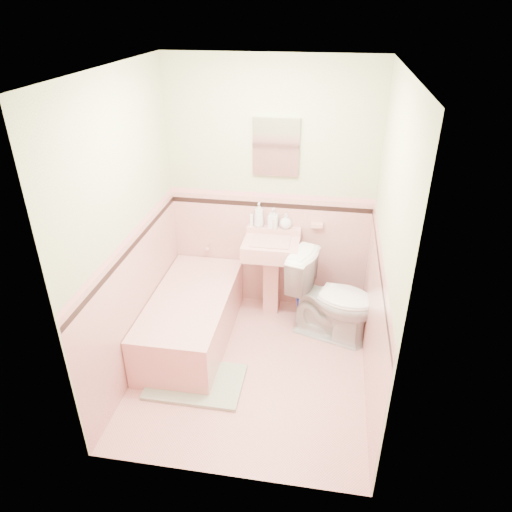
% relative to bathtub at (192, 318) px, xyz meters
% --- Properties ---
extents(floor, '(2.20, 2.20, 0.00)m').
position_rel_bathtub_xyz_m(floor, '(0.63, -0.33, -0.23)').
color(floor, pink).
rests_on(floor, ground).
extents(ceiling, '(2.20, 2.20, 0.00)m').
position_rel_bathtub_xyz_m(ceiling, '(0.63, -0.33, 2.27)').
color(ceiling, white).
rests_on(ceiling, ground).
extents(wall_back, '(2.50, 0.00, 2.50)m').
position_rel_bathtub_xyz_m(wall_back, '(0.63, 0.77, 1.02)').
color(wall_back, '#F1E0C4').
rests_on(wall_back, ground).
extents(wall_front, '(2.50, 0.00, 2.50)m').
position_rel_bathtub_xyz_m(wall_front, '(0.63, -1.43, 1.02)').
color(wall_front, '#F1E0C4').
rests_on(wall_front, ground).
extents(wall_left, '(0.00, 2.50, 2.50)m').
position_rel_bathtub_xyz_m(wall_left, '(-0.37, -0.33, 1.02)').
color(wall_left, '#F1E0C4').
rests_on(wall_left, ground).
extents(wall_right, '(0.00, 2.50, 2.50)m').
position_rel_bathtub_xyz_m(wall_right, '(1.63, -0.33, 1.02)').
color(wall_right, '#F1E0C4').
rests_on(wall_right, ground).
extents(wainscot_back, '(2.00, 0.00, 2.00)m').
position_rel_bathtub_xyz_m(wainscot_back, '(0.63, 0.76, 0.38)').
color(wainscot_back, '#E39E98').
rests_on(wainscot_back, ground).
extents(wainscot_front, '(2.00, 0.00, 2.00)m').
position_rel_bathtub_xyz_m(wainscot_front, '(0.63, -1.42, 0.38)').
color(wainscot_front, '#E39E98').
rests_on(wainscot_front, ground).
extents(wainscot_left, '(0.00, 2.20, 2.20)m').
position_rel_bathtub_xyz_m(wainscot_left, '(-0.36, -0.33, 0.38)').
color(wainscot_left, '#E39E98').
rests_on(wainscot_left, ground).
extents(wainscot_right, '(0.00, 2.20, 2.20)m').
position_rel_bathtub_xyz_m(wainscot_right, '(1.62, -0.33, 0.38)').
color(wainscot_right, '#E39E98').
rests_on(wainscot_right, ground).
extents(accent_back, '(2.00, 0.00, 2.00)m').
position_rel_bathtub_xyz_m(accent_back, '(0.63, 0.75, 0.90)').
color(accent_back, black).
rests_on(accent_back, ground).
extents(accent_front, '(2.00, 0.00, 2.00)m').
position_rel_bathtub_xyz_m(accent_front, '(0.63, -1.41, 0.90)').
color(accent_front, black).
rests_on(accent_front, ground).
extents(accent_left, '(0.00, 2.20, 2.20)m').
position_rel_bathtub_xyz_m(accent_left, '(-0.35, -0.33, 0.89)').
color(accent_left, black).
rests_on(accent_left, ground).
extents(accent_right, '(0.00, 2.20, 2.20)m').
position_rel_bathtub_xyz_m(accent_right, '(1.61, -0.33, 0.89)').
color(accent_right, black).
rests_on(accent_right, ground).
extents(cap_back, '(2.00, 0.00, 2.00)m').
position_rel_bathtub_xyz_m(cap_back, '(0.63, 0.75, 0.99)').
color(cap_back, pink).
rests_on(cap_back, ground).
extents(cap_front, '(2.00, 0.00, 2.00)m').
position_rel_bathtub_xyz_m(cap_front, '(0.63, -1.41, 0.99)').
color(cap_front, pink).
rests_on(cap_front, ground).
extents(cap_left, '(0.00, 2.20, 2.20)m').
position_rel_bathtub_xyz_m(cap_left, '(-0.35, -0.33, 1.00)').
color(cap_left, pink).
rests_on(cap_left, ground).
extents(cap_right, '(0.00, 2.20, 2.20)m').
position_rel_bathtub_xyz_m(cap_right, '(1.61, -0.33, 1.00)').
color(cap_right, pink).
rests_on(cap_right, ground).
extents(bathtub, '(0.70, 1.50, 0.45)m').
position_rel_bathtub_xyz_m(bathtub, '(0.00, 0.00, 0.00)').
color(bathtub, '#DC9591').
rests_on(bathtub, floor).
extents(tub_faucet, '(0.04, 0.12, 0.04)m').
position_rel_bathtub_xyz_m(tub_faucet, '(0.00, 0.72, 0.41)').
color(tub_faucet, silver).
rests_on(tub_faucet, wall_back).
extents(sink, '(0.54, 0.48, 0.85)m').
position_rel_bathtub_xyz_m(sink, '(0.68, 0.53, 0.20)').
color(sink, '#DC9591').
rests_on(sink, floor).
extents(sink_faucet, '(0.02, 0.02, 0.10)m').
position_rel_bathtub_xyz_m(sink_faucet, '(0.68, 0.67, 0.72)').
color(sink_faucet, silver).
rests_on(sink_faucet, sink).
extents(medicine_cabinet, '(0.43, 0.04, 0.54)m').
position_rel_bathtub_xyz_m(medicine_cabinet, '(0.68, 0.74, 1.47)').
color(medicine_cabinet, white).
rests_on(medicine_cabinet, wall_back).
extents(soap_dish, '(0.12, 0.07, 0.04)m').
position_rel_bathtub_xyz_m(soap_dish, '(1.10, 0.73, 0.72)').
color(soap_dish, '#DC9591').
rests_on(soap_dish, wall_back).
extents(soap_bottle_left, '(0.10, 0.10, 0.25)m').
position_rel_bathtub_xyz_m(soap_bottle_left, '(0.53, 0.71, 0.80)').
color(soap_bottle_left, '#B2B2B2').
rests_on(soap_bottle_left, sink).
extents(soap_bottle_mid, '(0.10, 0.10, 0.20)m').
position_rel_bathtub_xyz_m(soap_bottle_mid, '(0.67, 0.71, 0.78)').
color(soap_bottle_mid, '#B2B2B2').
rests_on(soap_bottle_mid, sink).
extents(soap_bottle_right, '(0.14, 0.14, 0.15)m').
position_rel_bathtub_xyz_m(soap_bottle_right, '(0.80, 0.71, 0.75)').
color(soap_bottle_right, '#B2B2B2').
rests_on(soap_bottle_right, sink).
extents(tube, '(0.04, 0.04, 0.12)m').
position_rel_bathtub_xyz_m(tube, '(0.45, 0.71, 0.74)').
color(tube, white).
rests_on(tube, sink).
extents(toilet, '(0.93, 0.70, 0.84)m').
position_rel_bathtub_xyz_m(toilet, '(1.30, 0.27, 0.19)').
color(toilet, white).
rests_on(toilet, floor).
extents(bucket, '(0.31, 0.31, 0.24)m').
position_rel_bathtub_xyz_m(bucket, '(1.07, 0.52, -0.10)').
color(bucket, '#041ABA').
rests_on(bucket, floor).
extents(bath_mat, '(0.80, 0.54, 0.03)m').
position_rel_bathtub_xyz_m(bath_mat, '(0.19, -0.60, -0.21)').
color(bath_mat, '#95A78B').
rests_on(bath_mat, floor).
extents(shoe, '(0.17, 0.09, 0.06)m').
position_rel_bathtub_xyz_m(shoe, '(0.10, -0.51, -0.16)').
color(shoe, '#BF1E59').
rests_on(shoe, bath_mat).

